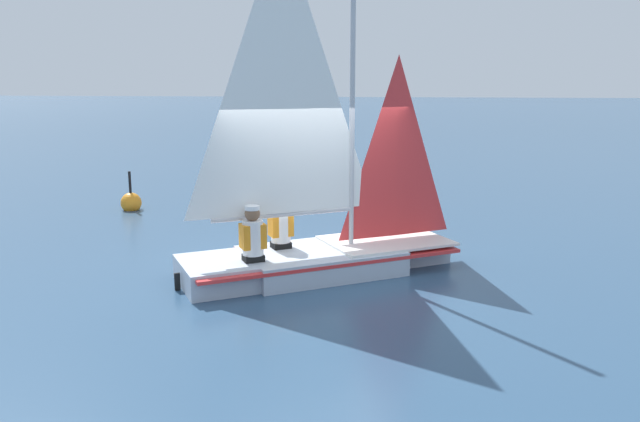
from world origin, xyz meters
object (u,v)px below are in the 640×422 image
buoy_marker (131,202)px  sailor_helm (281,231)px  sailor_crew (253,243)px  sailboat_main (318,225)px

buoy_marker → sailor_helm: bearing=-41.0°
sailor_helm → buoy_marker: 6.07m
buoy_marker → sailor_crew: bearing=-47.4°
sailboat_main → sailor_helm: 0.59m
sailor_helm → sailor_crew: 0.81m
sailboat_main → buoy_marker: bearing=108.0°
sailor_crew → buoy_marker: bearing=98.1°
sailor_crew → buoy_marker: size_ratio=1.20×
sailboat_main → buoy_marker: 6.52m
sailor_crew → buoy_marker: (-4.36, 4.75, -0.46)m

